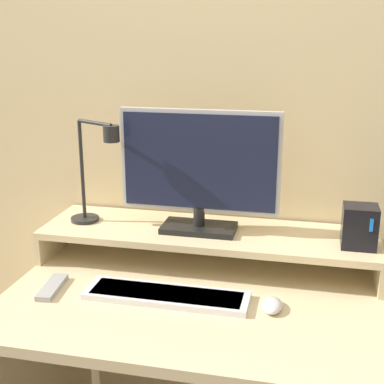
{
  "coord_description": "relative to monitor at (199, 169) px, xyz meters",
  "views": [
    {
      "loc": [
        0.31,
        -0.99,
        1.46
      ],
      "look_at": [
        -0.01,
        0.41,
        1.04
      ],
      "focal_mm": 50.0,
      "sensor_mm": 36.0,
      "label": 1
    }
  ],
  "objects": [
    {
      "name": "wall_back",
      "position": [
        0.03,
        0.19,
        0.19
      ],
      "size": [
        6.0,
        0.05,
        2.5
      ],
      "color": "beige",
      "rests_on": "ground_plane"
    },
    {
      "name": "desk",
      "position": [
        0.03,
        -0.21,
        -0.54
      ],
      "size": [
        1.07,
        0.74,
        0.74
      ],
      "color": "beige",
      "rests_on": "ground_plane"
    },
    {
      "name": "monitor_shelf",
      "position": [
        0.03,
        0.01,
        -0.22
      ],
      "size": [
        1.07,
        0.3,
        0.11
      ],
      "color": "beige",
      "rests_on": "desk"
    },
    {
      "name": "monitor",
      "position": [
        0.0,
        0.0,
        0.0
      ],
      "size": [
        0.5,
        0.13,
        0.39
      ],
      "color": "black",
      "rests_on": "monitor_shelf"
    },
    {
      "name": "desk_lamp",
      "position": [
        -0.33,
        -0.02,
        -0.02
      ],
      "size": [
        0.21,
        0.14,
        0.35
      ],
      "color": "black",
      "rests_on": "monitor_shelf"
    },
    {
      "name": "router_dock",
      "position": [
        0.49,
        -0.03,
        -0.14
      ],
      "size": [
        0.1,
        0.09,
        0.13
      ],
      "color": "black",
      "rests_on": "monitor_shelf"
    },
    {
      "name": "keyboard",
      "position": [
        -0.04,
        -0.26,
        -0.3
      ],
      "size": [
        0.47,
        0.13,
        0.02
      ],
      "color": "silver",
      "rests_on": "desk"
    },
    {
      "name": "mouse",
      "position": [
        0.26,
        -0.26,
        -0.3
      ],
      "size": [
        0.06,
        0.09,
        0.03
      ],
      "color": "silver",
      "rests_on": "desk"
    },
    {
      "name": "remote_control",
      "position": [
        -0.38,
        -0.28,
        -0.31
      ],
      "size": [
        0.06,
        0.16,
        0.02
      ],
      "color": "#99999E",
      "rests_on": "desk"
    }
  ]
}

